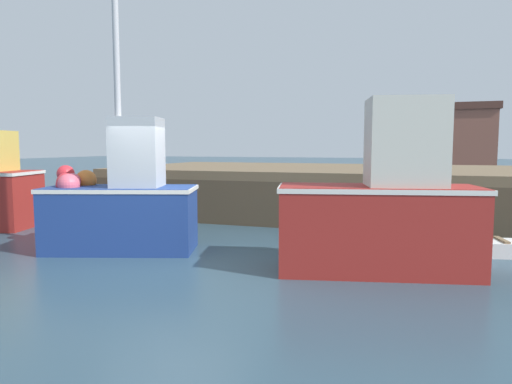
% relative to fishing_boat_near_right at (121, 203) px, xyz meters
% --- Properties ---
extents(ground, '(120.00, 160.00, 0.10)m').
position_rel_fishing_boat_near_right_xyz_m(ground, '(1.34, -0.31, -1.03)').
color(ground, '#2D4756').
extents(pier, '(14.07, 6.62, 1.45)m').
position_rel_fishing_boat_near_right_xyz_m(pier, '(3.62, 6.36, 0.22)').
color(pier, brown).
rests_on(pier, ground).
extents(fishing_boat_near_right, '(3.23, 2.10, 5.53)m').
position_rel_fishing_boat_near_right_xyz_m(fishing_boat_near_right, '(0.00, 0.00, 0.00)').
color(fishing_boat_near_right, navy).
rests_on(fishing_boat_near_right, ground).
extents(fishing_boat_mid, '(3.48, 1.89, 2.90)m').
position_rel_fishing_boat_near_right_xyz_m(fishing_boat_mid, '(5.13, -0.03, 0.11)').
color(fishing_boat_mid, maroon).
rests_on(fishing_boat_mid, ground).
extents(rowboat, '(1.61, 0.95, 0.33)m').
position_rel_fishing_boat_near_right_xyz_m(rowboat, '(7.25, 1.97, -0.83)').
color(rowboat, white).
rests_on(rowboat, ground).
extents(warehouse, '(8.73, 6.83, 5.23)m').
position_rel_fishing_boat_near_right_xyz_m(warehouse, '(7.00, 31.26, 1.65)').
color(warehouse, brown).
rests_on(warehouse, ground).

